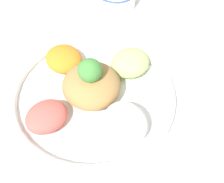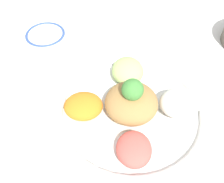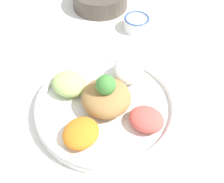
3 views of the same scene
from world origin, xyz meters
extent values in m
plane|color=white|center=(0.00, 0.00, 0.00)|extent=(2.40, 2.40, 0.00)
cylinder|color=white|center=(-0.03, -0.01, 0.01)|extent=(0.36, 0.36, 0.02)
torus|color=white|center=(-0.03, -0.01, 0.03)|extent=(0.36, 0.36, 0.02)
ellipsoid|color=#E55B51|center=(0.08, -0.03, 0.04)|extent=(0.10, 0.09, 0.04)
ellipsoid|color=white|center=(-0.01, 0.10, 0.05)|extent=(0.09, 0.10, 0.06)
ellipsoid|color=#B7DB7A|center=(-0.14, 0.00, 0.04)|extent=(0.11, 0.10, 0.05)
ellipsoid|color=orange|center=(-0.04, -0.12, 0.04)|extent=(0.09, 0.10, 0.04)
ellipsoid|color=#AD7F47|center=(-0.03, -0.01, 0.05)|extent=(0.12, 0.12, 0.06)
sphere|color=#478E3D|center=(-0.03, -0.01, 0.10)|extent=(0.05, 0.05, 0.05)
cube|color=silver|center=(-0.23, -0.31, 0.00)|extent=(0.08, 0.04, 0.01)
ellipsoid|color=silver|center=(-0.17, -0.29, 0.00)|extent=(0.05, 0.05, 0.01)
camera|label=1|loc=(0.19, 0.25, 0.49)|focal=42.00mm
camera|label=2|loc=(0.33, -0.11, 0.53)|focal=42.00mm
camera|label=3|loc=(0.17, -0.46, 0.64)|focal=50.00mm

